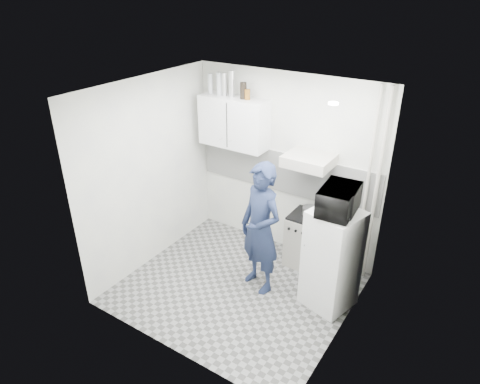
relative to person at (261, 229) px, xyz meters
The scene contains 23 objects.
floor 0.92m from the person, 134.15° to the right, with size 2.80×2.80×0.00m, color gray.
ceiling 1.76m from the person, 134.15° to the right, with size 2.80×2.80×0.00m, color white.
wall_back 1.14m from the person, 101.64° to the left, with size 2.80×2.80×0.00m, color silver.
wall_left 1.68m from the person, behind, with size 2.60×2.60×0.00m, color silver.
wall_right 1.28m from the person, 10.44° to the right, with size 2.60×2.60×0.00m, color silver.
person is the anchor object (origin of this frame).
stove 0.97m from the person, 70.24° to the left, with size 0.47×0.47×0.75m, color #BAB5A7.
fridge 0.93m from the person, 11.59° to the left, with size 0.54×0.54×1.29m, color white.
stove_top 0.84m from the person, 70.24° to the left, with size 0.45×0.45×0.03m, color black.
saucepan 0.87m from the person, 70.34° to the left, with size 0.20×0.20×0.11m, color silver.
microwave 1.08m from the person, 11.59° to the left, with size 0.38×0.56×0.31m, color black.
bottle_a 2.17m from the person, 147.73° to the left, with size 0.06×0.06×0.28m, color #B2B7BC.
bottle_b 2.09m from the person, 144.49° to the left, with size 0.08×0.08×0.31m, color #B2B7BC.
bottle_c 2.05m from the person, 142.61° to the left, with size 0.07×0.07×0.31m, color silver.
bottle_d 2.00m from the person, 139.35° to the left, with size 0.08×0.08×0.35m, color silver.
canister_a 1.86m from the person, 133.43° to the left, with size 0.09×0.09×0.22m, color black.
canister_b 1.80m from the person, 131.00° to the left, with size 0.07×0.07×0.14m, color brown.
upper_cabinet 1.62m from the person, 138.34° to the left, with size 1.00×0.35×0.70m, color white.
range_hood 1.07m from the person, 73.08° to the left, with size 0.60×0.50×0.14m, color #BAB5A7.
backsplash 1.09m from the person, 101.80° to the left, with size 2.74×0.03×0.60m, color white.
pipe_a 1.51m from the person, 41.17° to the left, with size 0.05×0.05×2.60m, color #BAB5A7.
pipe_b 1.42m from the person, 44.51° to the left, with size 0.04×0.04×2.60m, color #BAB5A7.
ceiling_spot_fixture 1.87m from the person, ahead, with size 0.10×0.10×0.02m, color white.
Camera 1 is at (2.47, -3.71, 3.66)m, focal length 32.00 mm.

